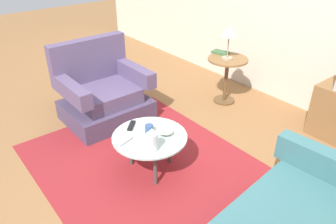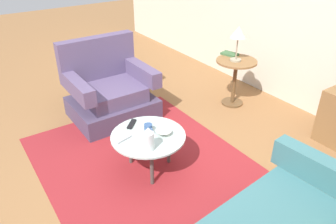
{
  "view_description": "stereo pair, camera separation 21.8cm",
  "coord_description": "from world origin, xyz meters",
  "px_view_note": "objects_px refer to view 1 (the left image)",
  "views": [
    {
      "loc": [
        1.99,
        -1.45,
        2.09
      ],
      "look_at": [
        -0.12,
        0.25,
        0.55
      ],
      "focal_mm": 34.71,
      "sensor_mm": 36.0,
      "label": 1
    },
    {
      "loc": [
        2.12,
        -1.27,
        2.09
      ],
      "look_at": [
        -0.12,
        0.25,
        0.55
      ],
      "focal_mm": 34.71,
      "sensor_mm": 36.0,
      "label": 2
    }
  ],
  "objects_px": {
    "table_lamp": "(229,32)",
    "book": "(220,52)",
    "tv_remote_dark": "(131,126)",
    "bowl": "(165,133)",
    "tv_remote_silver": "(125,141)",
    "armchair": "(103,94)",
    "mug": "(149,129)",
    "vase": "(152,140)",
    "side_table": "(227,71)",
    "coffee_table": "(150,139)"
  },
  "relations": [
    {
      "from": "armchair",
      "to": "mug",
      "type": "height_order",
      "value": "armchair"
    },
    {
      "from": "table_lamp",
      "to": "book",
      "type": "distance_m",
      "value": 0.4
    },
    {
      "from": "tv_remote_silver",
      "to": "book",
      "type": "distance_m",
      "value": 2.08
    },
    {
      "from": "mug",
      "to": "bowl",
      "type": "height_order",
      "value": "mug"
    },
    {
      "from": "tv_remote_dark",
      "to": "book",
      "type": "distance_m",
      "value": 1.85
    },
    {
      "from": "table_lamp",
      "to": "tv_remote_silver",
      "type": "xyz_separation_m",
      "value": [
        0.48,
        -1.86,
        -0.55
      ]
    },
    {
      "from": "mug",
      "to": "tv_remote_dark",
      "type": "height_order",
      "value": "mug"
    },
    {
      "from": "armchair",
      "to": "vase",
      "type": "bearing_deg",
      "value": 78.41
    },
    {
      "from": "armchair",
      "to": "mug",
      "type": "bearing_deg",
      "value": 83.13
    },
    {
      "from": "book",
      "to": "side_table",
      "type": "bearing_deg",
      "value": -32.67
    },
    {
      "from": "coffee_table",
      "to": "table_lamp",
      "type": "bearing_deg",
      "value": 108.56
    },
    {
      "from": "bowl",
      "to": "mug",
      "type": "bearing_deg",
      "value": -146.19
    },
    {
      "from": "mug",
      "to": "bowl",
      "type": "bearing_deg",
      "value": 33.81
    },
    {
      "from": "vase",
      "to": "tv_remote_silver",
      "type": "xyz_separation_m",
      "value": [
        -0.26,
        -0.12,
        -0.1
      ]
    },
    {
      "from": "armchair",
      "to": "bowl",
      "type": "distance_m",
      "value": 1.3
    },
    {
      "from": "coffee_table",
      "to": "table_lamp",
      "type": "xyz_separation_m",
      "value": [
        -0.55,
        1.63,
        0.6
      ]
    },
    {
      "from": "side_table",
      "to": "vase",
      "type": "bearing_deg",
      "value": -67.19
    },
    {
      "from": "mug",
      "to": "tv_remote_silver",
      "type": "relative_size",
      "value": 0.68
    },
    {
      "from": "bowl",
      "to": "book",
      "type": "xyz_separation_m",
      "value": [
        -0.83,
        1.6,
        0.21
      ]
    },
    {
      "from": "side_table",
      "to": "book",
      "type": "distance_m",
      "value": 0.28
    },
    {
      "from": "book",
      "to": "tv_remote_silver",
      "type": "bearing_deg",
      "value": -85.35
    },
    {
      "from": "vase",
      "to": "book",
      "type": "relative_size",
      "value": 0.94
    },
    {
      "from": "bowl",
      "to": "tv_remote_silver",
      "type": "distance_m",
      "value": 0.38
    },
    {
      "from": "table_lamp",
      "to": "bowl",
      "type": "distance_m",
      "value": 1.72
    },
    {
      "from": "vase",
      "to": "tv_remote_silver",
      "type": "relative_size",
      "value": 1.29
    },
    {
      "from": "bowl",
      "to": "tv_remote_dark",
      "type": "relative_size",
      "value": 0.97
    },
    {
      "from": "coffee_table",
      "to": "mug",
      "type": "relative_size",
      "value": 5.88
    },
    {
      "from": "table_lamp",
      "to": "tv_remote_silver",
      "type": "bearing_deg",
      "value": -75.46
    },
    {
      "from": "coffee_table",
      "to": "side_table",
      "type": "relative_size",
      "value": 1.14
    },
    {
      "from": "coffee_table",
      "to": "book",
      "type": "bearing_deg",
      "value": 113.48
    },
    {
      "from": "armchair",
      "to": "coffee_table",
      "type": "height_order",
      "value": "armchair"
    },
    {
      "from": "tv_remote_dark",
      "to": "book",
      "type": "xyz_separation_m",
      "value": [
        -0.5,
        1.76,
        0.22
      ]
    },
    {
      "from": "tv_remote_dark",
      "to": "book",
      "type": "bearing_deg",
      "value": 151.35
    },
    {
      "from": "armchair",
      "to": "bowl",
      "type": "bearing_deg",
      "value": 87.68
    },
    {
      "from": "side_table",
      "to": "bowl",
      "type": "bearing_deg",
      "value": -67.73
    },
    {
      "from": "book",
      "to": "vase",
      "type": "bearing_deg",
      "value": -77.44
    },
    {
      "from": "coffee_table",
      "to": "tv_remote_silver",
      "type": "bearing_deg",
      "value": -105.35
    },
    {
      "from": "coffee_table",
      "to": "book",
      "type": "distance_m",
      "value": 1.89
    },
    {
      "from": "tv_remote_silver",
      "to": "armchair",
      "type": "bearing_deg",
      "value": 56.69
    },
    {
      "from": "book",
      "to": "bowl",
      "type": "bearing_deg",
      "value": -77.3
    },
    {
      "from": "side_table",
      "to": "tv_remote_silver",
      "type": "height_order",
      "value": "side_table"
    },
    {
      "from": "vase",
      "to": "tv_remote_silver",
      "type": "height_order",
      "value": "vase"
    },
    {
      "from": "bowl",
      "to": "vase",
      "type": "bearing_deg",
      "value": -63.76
    },
    {
      "from": "tv_remote_dark",
      "to": "mug",
      "type": "bearing_deg",
      "value": 66.88
    },
    {
      "from": "side_table",
      "to": "table_lamp",
      "type": "xyz_separation_m",
      "value": [
        0.0,
        -0.02,
        0.52
      ]
    },
    {
      "from": "table_lamp",
      "to": "bowl",
      "type": "bearing_deg",
      "value": -67.47
    },
    {
      "from": "coffee_table",
      "to": "vase",
      "type": "bearing_deg",
      "value": -30.48
    },
    {
      "from": "side_table",
      "to": "vase",
      "type": "relative_size",
      "value": 2.75
    },
    {
      "from": "bowl",
      "to": "tv_remote_silver",
      "type": "xyz_separation_m",
      "value": [
        -0.14,
        -0.35,
        -0.01
      ]
    },
    {
      "from": "table_lamp",
      "to": "bowl",
      "type": "height_order",
      "value": "table_lamp"
    }
  ]
}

